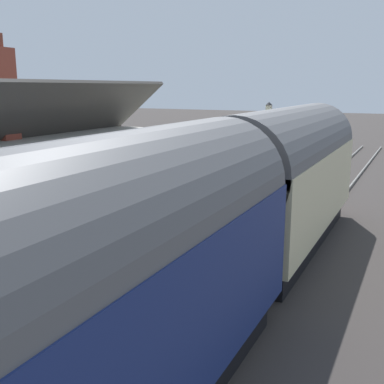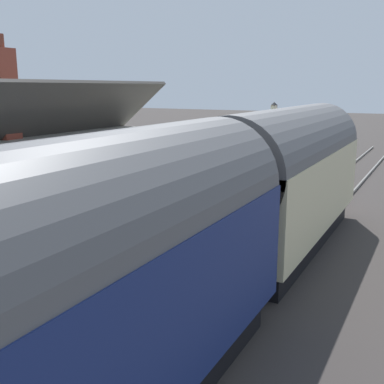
{
  "view_description": "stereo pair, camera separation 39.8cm",
  "coord_description": "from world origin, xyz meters",
  "px_view_note": "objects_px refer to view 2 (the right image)",
  "views": [
    {
      "loc": [
        -15.29,
        -4.62,
        4.92
      ],
      "look_at": [
        -2.89,
        1.5,
        1.81
      ],
      "focal_mm": 43.79,
      "sensor_mm": 36.0,
      "label": 1
    },
    {
      "loc": [
        -15.11,
        -4.97,
        4.92
      ],
      "look_at": [
        -2.89,
        1.5,
        1.81
      ],
      "focal_mm": 43.79,
      "sensor_mm": 36.0,
      "label": 2
    }
  ],
  "objects_px": {
    "planter_bench_left": "(174,184)",
    "lamp_post_platform": "(273,125)",
    "planter_bench_right": "(226,148)",
    "planter_corner_building": "(46,268)",
    "planter_by_door": "(251,159)",
    "bench_by_lamp": "(259,159)",
    "bench_near_building": "(226,173)",
    "planter_edge_near": "(255,163)",
    "station_sign_board": "(242,165)",
    "planter_edge_far": "(282,165)",
    "bench_mid_platform": "(277,152)",
    "train": "(98,282)",
    "station_building": "(49,174)"
  },
  "relations": [
    {
      "from": "planter_edge_far",
      "to": "station_sign_board",
      "type": "bearing_deg",
      "value": -177.55
    },
    {
      "from": "bench_mid_platform",
      "to": "planter_edge_near",
      "type": "xyz_separation_m",
      "value": [
        -4.7,
        -0.37,
        0.04
      ]
    },
    {
      "from": "planter_bench_left",
      "to": "lamp_post_platform",
      "type": "bearing_deg",
      "value": -21.29
    },
    {
      "from": "bench_by_lamp",
      "to": "planter_edge_near",
      "type": "xyz_separation_m",
      "value": [
        -1.59,
        -0.37,
        0.04
      ]
    },
    {
      "from": "bench_by_lamp",
      "to": "bench_near_building",
      "type": "bearing_deg",
      "value": -178.8
    },
    {
      "from": "planter_by_door",
      "to": "lamp_post_platform",
      "type": "xyz_separation_m",
      "value": [
        -3.41,
        -2.28,
        2.14
      ]
    },
    {
      "from": "planter_edge_near",
      "to": "bench_by_lamp",
      "type": "bearing_deg",
      "value": 12.97
    },
    {
      "from": "train",
      "to": "planter_corner_building",
      "type": "height_order",
      "value": "train"
    },
    {
      "from": "bench_mid_platform",
      "to": "planter_edge_near",
      "type": "distance_m",
      "value": 4.72
    },
    {
      "from": "bench_mid_platform",
      "to": "bench_by_lamp",
      "type": "relative_size",
      "value": 1.01
    },
    {
      "from": "planter_corner_building",
      "to": "planter_edge_far",
      "type": "height_order",
      "value": "planter_edge_far"
    },
    {
      "from": "bench_by_lamp",
      "to": "lamp_post_platform",
      "type": "xyz_separation_m",
      "value": [
        -2.37,
        -1.49,
        1.95
      ]
    },
    {
      "from": "bench_near_building",
      "to": "bench_by_lamp",
      "type": "relative_size",
      "value": 1.01
    },
    {
      "from": "planter_edge_far",
      "to": "planter_bench_left",
      "type": "bearing_deg",
      "value": 166.13
    },
    {
      "from": "planter_bench_right",
      "to": "planter_edge_far",
      "type": "bearing_deg",
      "value": -126.85
    },
    {
      "from": "train",
      "to": "station_building",
      "type": "xyz_separation_m",
      "value": [
        5.66,
        6.47,
        0.09
      ]
    },
    {
      "from": "planter_bench_right",
      "to": "bench_near_building",
      "type": "bearing_deg",
      "value": -156.34
    },
    {
      "from": "train",
      "to": "planter_corner_building",
      "type": "xyz_separation_m",
      "value": [
        2.1,
        3.19,
        -1.14
      ]
    },
    {
      "from": "bench_near_building",
      "to": "station_sign_board",
      "type": "relative_size",
      "value": 0.9
    },
    {
      "from": "bench_mid_platform",
      "to": "planter_by_door",
      "type": "height_order",
      "value": "bench_mid_platform"
    },
    {
      "from": "planter_corner_building",
      "to": "station_sign_board",
      "type": "bearing_deg",
      "value": -3.86
    },
    {
      "from": "planter_edge_far",
      "to": "bench_mid_platform",
      "type": "bearing_deg",
      "value": 21.8
    },
    {
      "from": "bench_mid_platform",
      "to": "planter_by_door",
      "type": "xyz_separation_m",
      "value": [
        -2.07,
        0.79,
        -0.18
      ]
    },
    {
      "from": "bench_by_lamp",
      "to": "planter_edge_far",
      "type": "bearing_deg",
      "value": -94.49
    },
    {
      "from": "planter_bench_right",
      "to": "planter_corner_building",
      "type": "xyz_separation_m",
      "value": [
        -19.16,
        -4.19,
        -0.23
      ]
    },
    {
      "from": "bench_near_building",
      "to": "station_sign_board",
      "type": "height_order",
      "value": "station_sign_board"
    },
    {
      "from": "lamp_post_platform",
      "to": "station_sign_board",
      "type": "bearing_deg",
      "value": -179.17
    },
    {
      "from": "train",
      "to": "bench_near_building",
      "type": "bearing_deg",
      "value": 16.42
    },
    {
      "from": "planter_by_door",
      "to": "planter_bench_right",
      "type": "bearing_deg",
      "value": 47.58
    },
    {
      "from": "station_building",
      "to": "station_sign_board",
      "type": "height_order",
      "value": "station_building"
    },
    {
      "from": "bench_by_lamp",
      "to": "planter_corner_building",
      "type": "relative_size",
      "value": 1.33
    },
    {
      "from": "station_building",
      "to": "bench_by_lamp",
      "type": "relative_size",
      "value": 5.47
    },
    {
      "from": "station_building",
      "to": "bench_mid_platform",
      "type": "bearing_deg",
      "value": -8.84
    },
    {
      "from": "planter_bench_right",
      "to": "bench_by_lamp",
      "type": "bearing_deg",
      "value": -135.28
    },
    {
      "from": "planter_by_door",
      "to": "planter_edge_far",
      "type": "xyz_separation_m",
      "value": [
        -1.15,
        -2.08,
        -0.0
      ]
    },
    {
      "from": "planter_edge_near",
      "to": "planter_bench_right",
      "type": "xyz_separation_m",
      "value": [
        4.93,
        3.67,
        -0.02
      ]
    },
    {
      "from": "planter_corner_building",
      "to": "lamp_post_platform",
      "type": "relative_size",
      "value": 0.31
    },
    {
      "from": "planter_by_door",
      "to": "planter_bench_left",
      "type": "height_order",
      "value": "planter_bench_left"
    },
    {
      "from": "bench_by_lamp",
      "to": "planter_bench_right",
      "type": "height_order",
      "value": "planter_bench_right"
    },
    {
      "from": "planter_bench_right",
      "to": "planter_bench_left",
      "type": "bearing_deg",
      "value": -166.23
    },
    {
      "from": "bench_mid_platform",
      "to": "planter_edge_near",
      "type": "relative_size",
      "value": 1.47
    },
    {
      "from": "bench_near_building",
      "to": "bench_mid_platform",
      "type": "relative_size",
      "value": 1.0
    },
    {
      "from": "train",
      "to": "planter_corner_building",
      "type": "distance_m",
      "value": 3.98
    },
    {
      "from": "planter_bench_left",
      "to": "planter_corner_building",
      "type": "height_order",
      "value": "planter_bench_left"
    },
    {
      "from": "planter_bench_right",
      "to": "planter_edge_far",
      "type": "height_order",
      "value": "planter_bench_right"
    },
    {
      "from": "planter_edge_near",
      "to": "station_sign_board",
      "type": "xyz_separation_m",
      "value": [
        -4.54,
        -1.17,
        0.67
      ]
    },
    {
      "from": "planter_bench_left",
      "to": "planter_bench_right",
      "type": "bearing_deg",
      "value": 13.77
    },
    {
      "from": "planter_edge_far",
      "to": "station_sign_board",
      "type": "xyz_separation_m",
      "value": [
        -6.03,
        -0.26,
        0.9
      ]
    },
    {
      "from": "planter_bench_right",
      "to": "station_sign_board",
      "type": "distance_m",
      "value": 10.66
    },
    {
      "from": "planter_bench_left",
      "to": "station_sign_board",
      "type": "xyz_separation_m",
      "value": [
        1.58,
        -2.14,
        0.67
      ]
    }
  ]
}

